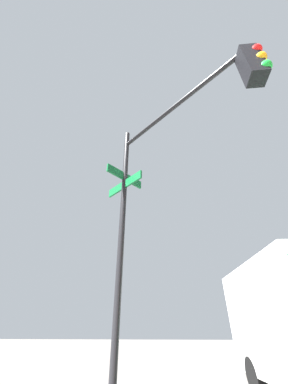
% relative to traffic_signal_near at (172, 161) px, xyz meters
% --- Properties ---
extents(traffic_signal_near, '(2.59, 2.98, 6.14)m').
position_rel_traffic_signal_near_xyz_m(traffic_signal_near, '(0.00, 0.00, 0.00)').
color(traffic_signal_near, black).
rests_on(traffic_signal_near, ground_plane).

